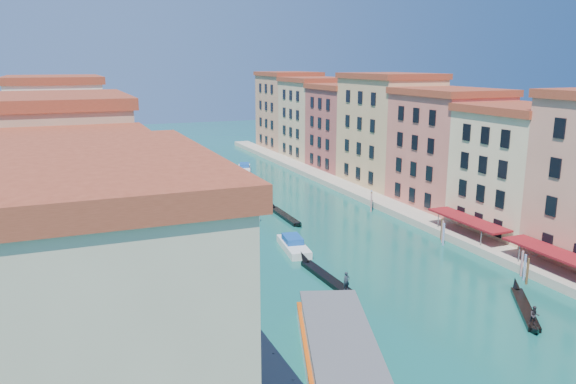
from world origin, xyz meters
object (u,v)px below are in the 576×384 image
object	(u,v)px
vaporetto_near	(342,365)
gondola_fore	(326,276)
vaporetto_far	(198,203)
gondola_right	(526,307)

from	to	relation	value
vaporetto_near	gondola_fore	world-z (taller)	vaporetto_near
vaporetto_far	gondola_right	size ratio (longest dim) A/B	2.07
vaporetto_near	vaporetto_far	bearing A→B (deg)	107.62
vaporetto_far	gondola_fore	xyz separation A→B (m)	(6.16, -32.73, -1.00)
vaporetto_far	gondola_fore	bearing A→B (deg)	-106.37
gondola_right	vaporetto_near	bearing A→B (deg)	-134.30
vaporetto_far	gondola_right	bearing A→B (deg)	-94.01
vaporetto_far	gondola_fore	distance (m)	33.32
vaporetto_near	vaporetto_far	distance (m)	51.26
vaporetto_near	gondola_right	xyz separation A→B (m)	(21.61, 4.26, -1.05)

